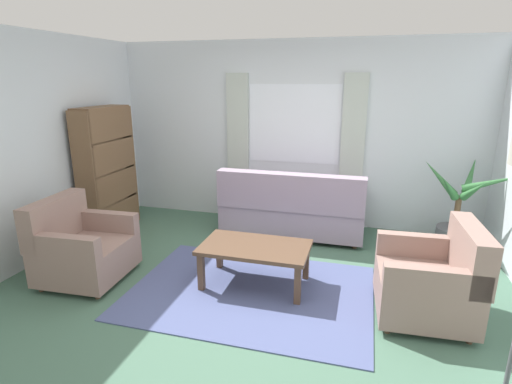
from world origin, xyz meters
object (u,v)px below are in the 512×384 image
at_px(armchair_left, 81,248).
at_px(couch, 292,209).
at_px(coffee_table, 255,251).
at_px(potted_plant, 457,220).
at_px(bookshelf, 109,168).
at_px(armchair_right, 433,281).

bearing_deg(armchair_left, couch, -49.44).
bearing_deg(armchair_left, coffee_table, -81.68).
xyz_separation_m(potted_plant, bookshelf, (-4.51, -0.53, 0.49)).
relative_size(armchair_left, bookshelf, 0.51).
bearing_deg(armchair_right, bookshelf, -108.38).
xyz_separation_m(couch, armchair_right, (1.56, -1.60, -0.01)).
bearing_deg(coffee_table, bookshelf, 157.55).
bearing_deg(bookshelf, couch, 101.38).
xyz_separation_m(armchair_left, bookshelf, (-0.54, 1.33, 0.54)).
distance_m(armchair_left, coffee_table, 1.85).
bearing_deg(armchair_right, potted_plant, 160.28).
distance_m(couch, bookshelf, 2.57).
distance_m(coffee_table, bookshelf, 2.59).
xyz_separation_m(armchair_left, armchair_right, (3.48, 0.23, 0.00)).
bearing_deg(bookshelf, coffee_table, 67.55).
distance_m(armchair_right, bookshelf, 4.20).
relative_size(potted_plant, bookshelf, 0.67).
bearing_deg(couch, armchair_right, 134.35).
bearing_deg(potted_plant, couch, -178.89).
height_order(couch, coffee_table, couch).
relative_size(couch, armchair_left, 2.16).
distance_m(coffee_table, potted_plant, 2.63).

